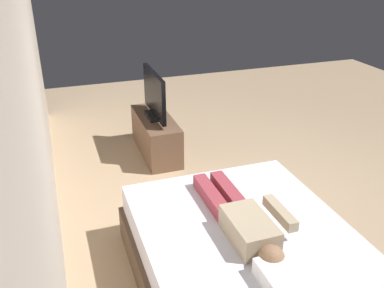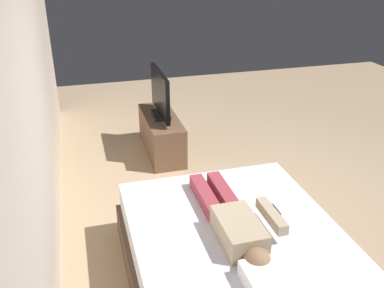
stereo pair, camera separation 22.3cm
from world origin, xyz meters
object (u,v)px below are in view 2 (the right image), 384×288
Objects in this scene: bed at (236,261)px; tv_stand at (161,135)px; person at (234,221)px; tv at (160,95)px; remote at (274,210)px.

bed is 1.78× the size of tv_stand.
tv is at bearing 0.74° from person.
person reaches higher than remote.
remote is 2.40m from tv.
remote reaches higher than bed.
tv reaches higher than person.
tv_stand is at bearing 1.19° from bed.
tv is (0.00, -0.00, 0.53)m from tv_stand.
tv_stand is (2.35, 0.44, -0.30)m from remote.
remote is at bearing -69.53° from person.
bed is at bearing 115.11° from remote.
bed is at bearing -144.41° from person.
tv is (2.53, 0.05, 0.52)m from bed.
remote is at bearing -169.48° from tv_stand.
remote reaches higher than tv_stand.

